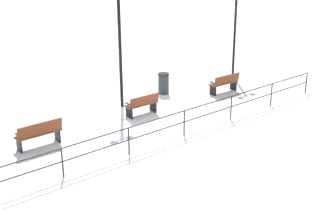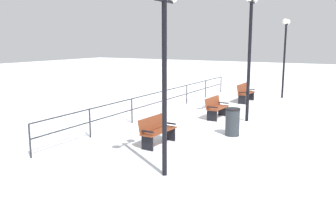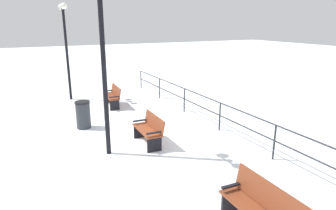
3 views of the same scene
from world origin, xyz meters
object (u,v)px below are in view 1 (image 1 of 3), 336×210
object	(u,v)px
bench_second	(142,104)
trash_bin	(164,83)
lamppost_near	(236,15)
bench_nearest	(225,83)
lamppost_middle	(119,25)
bench_third	(39,133)

from	to	relation	value
bench_second	trash_bin	distance (m)	2.75
trash_bin	bench_second	bearing A→B (deg)	123.23
lamppost_near	bench_nearest	bearing A→B (deg)	125.09
bench_second	lamppost_middle	distance (m)	3.32
bench_nearest	trash_bin	world-z (taller)	trash_bin
bench_third	bench_nearest	bearing A→B (deg)	-89.03
bench_nearest	lamppost_near	xyz separation A→B (m)	(1.47, -2.09, 2.64)
bench_second	bench_nearest	bearing A→B (deg)	-90.79
bench_nearest	bench_third	world-z (taller)	bench_third
bench_third	lamppost_near	world-z (taller)	lamppost_near
lamppost_near	trash_bin	size ratio (longest dim) A/B	4.58
lamppost_middle	bench_nearest	bearing A→B (deg)	-107.55
bench_third	trash_bin	world-z (taller)	bench_third
bench_nearest	lamppost_near	bearing A→B (deg)	-51.86
lamppost_middle	trash_bin	bearing A→B (deg)	-84.85
bench_nearest	trash_bin	size ratio (longest dim) A/B	1.55
bench_third	lamppost_near	xyz separation A→B (m)	(1.45, -11.14, 2.60)
bench_third	trash_bin	size ratio (longest dim) A/B	1.70
trash_bin	bench_nearest	bearing A→B (deg)	-127.25
bench_nearest	lamppost_middle	size ratio (longest dim) A/B	0.30
bench_third	lamppost_middle	world-z (taller)	lamppost_middle
lamppost_middle	trash_bin	size ratio (longest dim) A/B	5.22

